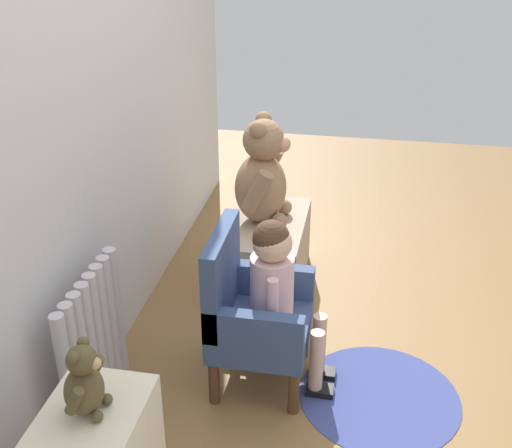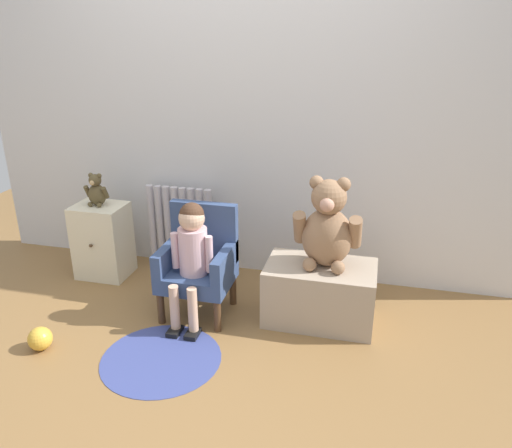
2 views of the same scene
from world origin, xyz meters
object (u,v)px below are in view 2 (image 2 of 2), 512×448
Objects in this scene: small_teddy_bear at (97,191)px; floor_rug at (161,358)px; radiator at (180,229)px; child_armchair at (199,261)px; low_bench at (320,293)px; toy_ball at (40,339)px; large_teddy_bear at (327,228)px; small_dresser at (103,241)px; child_figure at (191,246)px.

small_teddy_bear reaches higher than floor_rug.
small_teddy_bear is (-0.50, -0.22, 0.31)m from radiator.
small_teddy_bear is (-0.83, 0.30, 0.29)m from child_armchair.
toy_ball is (-1.44, -0.67, -0.11)m from low_bench.
large_teddy_bear is at bearing -21.66° from radiator.
small_dresser is 0.81× the size of floor_rug.
child_figure reaches higher than small_dresser.
child_figure is (0.82, -0.40, 0.22)m from small_dresser.
large_teddy_bear reaches higher than low_bench.
child_armchair is at bearing 40.59° from toy_ball.
large_teddy_bear is 4.07× the size of toy_ball.
child_figure is at bearing 35.12° from toy_ball.
small_teddy_bear reaches higher than child_figure.
large_teddy_bear reaches higher than small_dresser.
toy_ball is (-0.38, -1.13, -0.24)m from radiator.
radiator reaches higher than small_dresser.
large_teddy_bear is 1.16m from floor_rug.
toy_ball is at bearing -82.49° from small_teddy_bear.
child_figure is 3.26× the size of small_teddy_bear.
floor_rug is (0.79, -0.82, -0.26)m from small_dresser.
low_bench is at bearing -8.45° from small_teddy_bear.
small_dresser reaches higher than floor_rug.
small_teddy_bear is 1.30m from floor_rug.
radiator is at bearing 117.92° from child_figure.
small_dresser is 0.78× the size of child_armchair.
child_armchair is 1.04× the size of floor_rug.
small_dresser is 0.93m from toy_ball.
small_teddy_bear is at bearing -156.14° from radiator.
child_armchair is 0.63m from floor_rug.
toy_ball is at bearing -173.69° from floor_rug.
small_teddy_bear is at bearing 153.93° from child_figure.
small_dresser is at bearing -50.26° from small_teddy_bear.
toy_ball is at bearing -144.88° from child_figure.
child_figure is 0.78m from large_teddy_bear.
large_teddy_bear reaches higher than floor_rug.
radiator is 1.16× the size of large_teddy_bear.
toy_ball reaches higher than floor_rug.
low_bench is at bearing -23.06° from radiator.
radiator is 1.18× the size of small_dresser.
large_teddy_bear reaches higher than child_armchair.
small_teddy_bear is (-0.01, 0.01, 0.36)m from small_dresser.
small_teddy_bear is 0.35× the size of floor_rug.
low_bench is at bearing -8.21° from small_dresser.
child_armchair reaches higher than toy_ball.
child_armchair is (0.82, -0.29, 0.07)m from small_dresser.
small_teddy_bear is at bearing 129.74° from small_dresser.
large_teddy_bear is at bearing 6.58° from child_armchair.
child_armchair is 0.97m from toy_ball.
small_teddy_bear reaches higher than radiator.
child_figure reaches higher than toy_ball.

